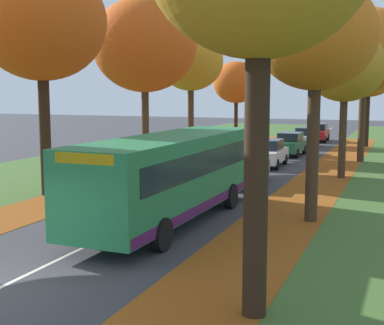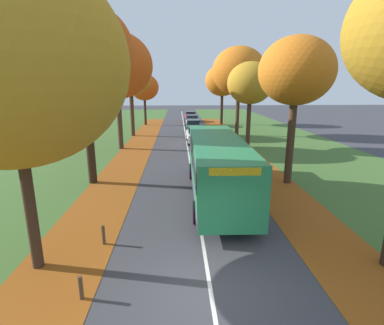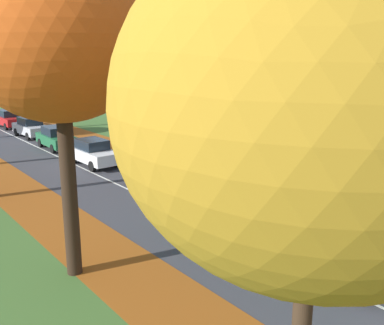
% 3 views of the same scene
% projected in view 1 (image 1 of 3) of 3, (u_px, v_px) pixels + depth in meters
% --- Properties ---
extents(grass_verge_left, '(12.00, 90.00, 0.01)m').
position_uv_depth(grass_verge_left, '(103.00, 163.00, 33.77)').
color(grass_verge_left, '#3D6028').
rests_on(grass_verge_left, ground).
extents(leaf_litter_left, '(2.80, 60.00, 0.00)m').
position_uv_depth(leaf_litter_left, '(119.00, 182.00, 26.55)').
color(leaf_litter_left, '#8C4714').
rests_on(leaf_litter_left, grass_verge_left).
extents(leaf_litter_right, '(2.80, 60.00, 0.00)m').
position_uv_depth(leaf_litter_right, '(306.00, 195.00, 23.17)').
color(leaf_litter_right, '#8C4714').
rests_on(leaf_litter_right, grass_verge_right).
extents(road_centre_line, '(0.12, 80.00, 0.01)m').
position_uv_depth(road_centre_line, '(243.00, 171.00, 30.39)').
color(road_centre_line, silver).
rests_on(road_centre_line, ground).
extents(tree_left_near, '(5.50, 5.50, 9.87)m').
position_uv_depth(tree_left_near, '(41.00, 22.00, 22.36)').
color(tree_left_near, black).
rests_on(tree_left_near, ground).
extents(tree_left_mid, '(6.17, 6.17, 9.99)m').
position_uv_depth(tree_left_mid, '(144.00, 45.00, 31.47)').
color(tree_left_mid, '#422D1E').
rests_on(tree_left_mid, ground).
extents(tree_left_far, '(4.66, 4.66, 8.74)m').
position_uv_depth(tree_left_far, '(191.00, 62.00, 38.16)').
color(tree_left_far, '#422D1E').
rests_on(tree_left_far, ground).
extents(tree_left_distant, '(4.07, 4.07, 7.15)m').
position_uv_depth(tree_left_distant, '(236.00, 83.00, 47.14)').
color(tree_left_distant, black).
rests_on(tree_left_distant, ground).
extents(tree_right_near, '(4.09, 4.09, 8.18)m').
position_uv_depth(tree_right_near, '(316.00, 37.00, 17.78)').
color(tree_right_near, '#422D1E').
rests_on(tree_right_near, ground).
extents(tree_right_mid, '(4.04, 4.04, 7.59)m').
position_uv_depth(tree_right_mid, '(345.00, 67.00, 27.20)').
color(tree_right_mid, '#422D1E').
rests_on(tree_right_mid, ground).
extents(tree_right_far, '(5.88, 5.88, 9.73)m').
position_uv_depth(tree_right_far, '(365.00, 50.00, 33.56)').
color(tree_right_far, '#422D1E').
rests_on(tree_right_far, ground).
extents(tree_right_distant, '(4.89, 4.89, 8.47)m').
position_uv_depth(tree_right_distant, '(369.00, 70.00, 43.04)').
color(tree_right_distant, black).
rests_on(tree_right_distant, ground).
extents(bus, '(2.79, 10.44, 2.98)m').
position_uv_depth(bus, '(171.00, 173.00, 18.25)').
color(bus, '#237A47').
rests_on(bus, ground).
extents(car_grey_lead, '(1.92, 4.27, 1.62)m').
position_uv_depth(car_grey_lead, '(244.00, 168.00, 25.88)').
color(car_grey_lead, slate).
rests_on(car_grey_lead, ground).
extents(car_white_following, '(1.85, 4.24, 1.62)m').
position_uv_depth(car_white_following, '(268.00, 153.00, 32.20)').
color(car_white_following, silver).
rests_on(car_white_following, ground).
extents(car_green_third_in_line, '(1.86, 4.24, 1.62)m').
position_uv_depth(car_green_third_in_line, '(290.00, 144.00, 37.79)').
color(car_green_third_in_line, '#1E6038').
rests_on(car_green_third_in_line, ground).
extents(car_silver_fourth_in_line, '(1.90, 4.26, 1.62)m').
position_uv_depth(car_silver_fourth_in_line, '(306.00, 138.00, 43.06)').
color(car_silver_fourth_in_line, '#B7BABF').
rests_on(car_silver_fourth_in_line, ground).
extents(car_red_trailing, '(1.87, 4.24, 1.62)m').
position_uv_depth(car_red_trailing, '(318.00, 132.00, 48.54)').
color(car_red_trailing, '#B21919').
rests_on(car_red_trailing, ground).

